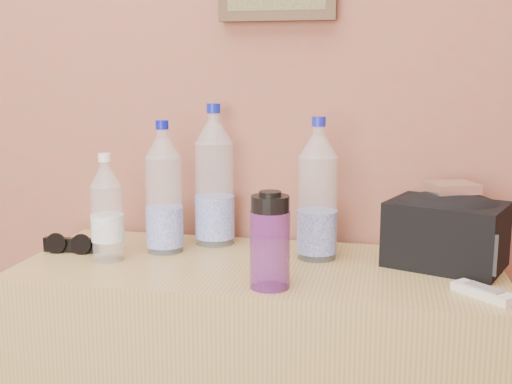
% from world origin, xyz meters
% --- Properties ---
extents(pet_large_a, '(0.09, 0.09, 0.33)m').
position_xyz_m(pet_large_a, '(0.16, 1.81, 0.85)').
color(pet_large_a, silver).
rests_on(pet_large_a, dresser).
extents(pet_large_b, '(0.10, 0.10, 0.37)m').
position_xyz_m(pet_large_b, '(0.27, 1.91, 0.86)').
color(pet_large_b, silver).
rests_on(pet_large_b, dresser).
extents(pet_large_c, '(0.09, 0.09, 0.34)m').
position_xyz_m(pet_large_c, '(0.54, 1.82, 0.85)').
color(pet_large_c, '#C9E2F8').
rests_on(pet_large_c, dresser).
extents(pet_small, '(0.07, 0.07, 0.26)m').
position_xyz_m(pet_small, '(0.05, 1.71, 0.81)').
color(pet_small, silver).
rests_on(pet_small, dresser).
extents(nalgene_bottle, '(0.08, 0.08, 0.21)m').
position_xyz_m(nalgene_bottle, '(0.47, 1.59, 0.80)').
color(nalgene_bottle, '#621E84').
rests_on(nalgene_bottle, dresser).
extents(sunglasses, '(0.14, 0.06, 0.04)m').
position_xyz_m(sunglasses, '(-0.07, 1.75, 0.72)').
color(sunglasses, black).
rests_on(sunglasses, dresser).
extents(ac_remote, '(0.12, 0.12, 0.02)m').
position_xyz_m(ac_remote, '(0.91, 1.62, 0.71)').
color(ac_remote, silver).
rests_on(ac_remote, dresser).
extents(toiletry_bag, '(0.30, 0.26, 0.17)m').
position_xyz_m(toiletry_bag, '(0.85, 1.82, 0.79)').
color(toiletry_bag, black).
rests_on(toiletry_bag, dresser).
extents(foil_packet, '(0.13, 0.12, 0.02)m').
position_xyz_m(foil_packet, '(0.86, 1.84, 0.88)').
color(foil_packet, silver).
rests_on(foil_packet, toiletry_bag).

